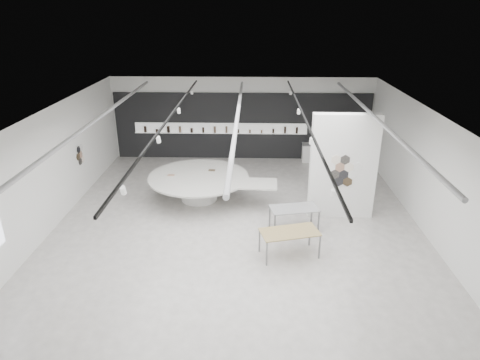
{
  "coord_description": "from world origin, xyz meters",
  "views": [
    {
      "loc": [
        0.44,
        -12.39,
        6.8
      ],
      "look_at": [
        0.06,
        1.2,
        1.2
      ],
      "focal_mm": 32.0,
      "sensor_mm": 36.0,
      "label": 1
    }
  ],
  "objects_px": {
    "display_island": "(201,184)",
    "kitchen_counter": "(318,153)",
    "sample_table_wood": "(290,233)",
    "partition_column": "(343,167)",
    "sample_table_stone": "(294,210)"
  },
  "relations": [
    {
      "from": "kitchen_counter",
      "to": "sample_table_stone",
      "type": "bearing_deg",
      "value": -102.27
    },
    {
      "from": "sample_table_stone",
      "to": "kitchen_counter",
      "type": "xyz_separation_m",
      "value": [
        1.69,
        6.61,
        -0.3
      ]
    },
    {
      "from": "partition_column",
      "to": "display_island",
      "type": "relative_size",
      "value": 0.75
    },
    {
      "from": "display_island",
      "to": "kitchen_counter",
      "type": "bearing_deg",
      "value": 44.03
    },
    {
      "from": "display_island",
      "to": "sample_table_stone",
      "type": "bearing_deg",
      "value": -31.89
    },
    {
      "from": "display_island",
      "to": "partition_column",
      "type": "bearing_deg",
      "value": -10.78
    },
    {
      "from": "sample_table_wood",
      "to": "sample_table_stone",
      "type": "height_order",
      "value": "sample_table_stone"
    },
    {
      "from": "partition_column",
      "to": "sample_table_stone",
      "type": "relative_size",
      "value": 2.19
    },
    {
      "from": "sample_table_wood",
      "to": "kitchen_counter",
      "type": "distance_m",
      "value": 8.38
    },
    {
      "from": "display_island",
      "to": "sample_table_stone",
      "type": "distance_m",
      "value": 3.96
    },
    {
      "from": "sample_table_stone",
      "to": "partition_column",
      "type": "bearing_deg",
      "value": 32.7
    },
    {
      "from": "display_island",
      "to": "sample_table_wood",
      "type": "distance_m",
      "value": 4.82
    },
    {
      "from": "partition_column",
      "to": "display_island",
      "type": "height_order",
      "value": "partition_column"
    },
    {
      "from": "display_island",
      "to": "kitchen_counter",
      "type": "relative_size",
      "value": 3.22
    },
    {
      "from": "partition_column",
      "to": "sample_table_wood",
      "type": "height_order",
      "value": "partition_column"
    }
  ]
}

